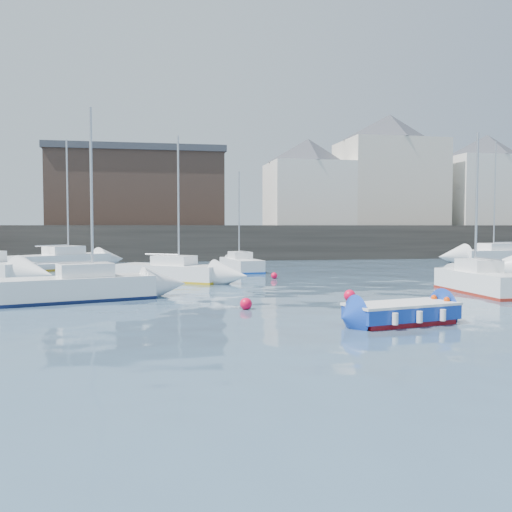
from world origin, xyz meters
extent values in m
plane|color=#2D4760|center=(0.00, 0.00, 0.00)|extent=(220.00, 220.00, 0.00)
cube|color=#28231E|center=(0.00, 35.00, 1.50)|extent=(90.00, 5.00, 3.00)
cube|color=#28231E|center=(0.00, 53.00, 1.40)|extent=(90.00, 32.00, 2.80)
cube|color=beige|center=(20.00, 42.00, 7.30)|extent=(10.00, 8.00, 9.00)
pyramid|color=#3A3D44|center=(20.00, 42.00, 13.20)|extent=(13.36, 13.36, 2.80)
cube|color=white|center=(31.00, 41.50, 6.55)|extent=(9.00, 7.00, 7.50)
pyramid|color=#3A3D44|center=(31.00, 41.50, 11.53)|extent=(11.88, 11.88, 2.45)
cube|color=white|center=(11.00, 41.50, 6.05)|extent=(8.00, 7.00, 6.50)
pyramid|color=#3A3D44|center=(11.00, 41.50, 10.53)|extent=(11.14, 11.14, 2.45)
cube|color=#3D2D26|center=(-6.00, 43.00, 6.30)|extent=(16.00, 10.00, 7.00)
cube|color=#3A3D44|center=(-6.00, 43.00, 10.10)|extent=(16.40, 10.40, 0.60)
cube|color=maroon|center=(2.36, 1.17, 0.08)|extent=(3.25, 1.90, 0.15)
cube|color=#143BAC|center=(2.36, 1.17, 0.36)|extent=(3.55, 2.12, 0.42)
cube|color=white|center=(2.36, 1.17, 0.61)|extent=(3.62, 2.17, 0.08)
cube|color=white|center=(2.36, 1.17, 0.43)|extent=(2.80, 1.56, 0.38)
cube|color=#CAB77C|center=(2.36, 1.17, 0.52)|extent=(0.45, 1.02, 0.06)
cylinder|color=white|center=(1.34, 1.77, 0.33)|extent=(0.17, 0.17, 0.33)
cylinder|color=white|center=(1.71, 0.19, 0.33)|extent=(0.17, 0.17, 0.33)
cylinder|color=white|center=(2.18, 1.96, 0.33)|extent=(0.17, 0.17, 0.33)
cylinder|color=white|center=(2.54, 0.38, 0.33)|extent=(0.17, 0.17, 0.33)
cylinder|color=white|center=(3.01, 2.15, 0.33)|extent=(0.17, 0.17, 0.33)
cylinder|color=white|center=(3.37, 0.57, 0.33)|extent=(0.17, 0.17, 0.33)
cube|color=white|center=(-7.76, 8.49, 0.47)|extent=(6.04, 3.50, 0.94)
cube|color=#0C163D|center=(-7.76, 8.49, 0.06)|extent=(6.10, 3.53, 0.13)
cube|color=white|center=(-7.49, 8.58, 1.20)|extent=(2.34, 1.93, 0.52)
cylinder|color=silver|center=(-7.21, 8.67, 4.25)|extent=(0.10, 0.10, 6.61)
cube|color=white|center=(-3.94, 15.84, 0.44)|extent=(5.87, 4.92, 0.88)
cube|color=gold|center=(-3.94, 15.84, 0.06)|extent=(5.93, 4.96, 0.12)
cube|color=white|center=(-3.70, 15.67, 1.12)|extent=(2.49, 2.33, 0.49)
cylinder|color=silver|center=(-3.46, 15.50, 4.25)|extent=(0.10, 0.10, 6.74)
cube|color=white|center=(9.13, 7.70, 0.47)|extent=(1.75, 5.28, 0.95)
cube|color=maroon|center=(9.13, 7.70, 0.06)|extent=(1.76, 5.33, 0.13)
cube|color=white|center=(9.14, 7.97, 1.21)|extent=(1.28, 1.86, 0.53)
cylinder|color=silver|center=(9.14, 8.23, 3.97)|extent=(0.11, 0.11, 6.05)
cube|color=white|center=(0.90, 21.80, 0.40)|extent=(2.23, 5.10, 0.81)
cube|color=#0F46B5|center=(0.90, 21.80, 0.05)|extent=(2.25, 5.16, 0.11)
cube|color=white|center=(0.86, 22.05, 1.03)|extent=(1.41, 1.87, 0.45)
cylinder|color=silver|center=(0.83, 22.29, 3.65)|extent=(0.09, 0.09, 5.68)
cube|color=white|center=(23.45, 27.49, 0.49)|extent=(7.87, 3.28, 0.98)
cube|color=maroon|center=(23.45, 27.49, 0.07)|extent=(7.95, 3.31, 0.13)
cube|color=white|center=(23.07, 27.45, 1.26)|extent=(2.86, 2.12, 0.55)
cylinder|color=silver|center=(22.69, 27.41, 5.38)|extent=(0.11, 0.11, 8.79)
cube|color=white|center=(-10.90, 25.53, 0.51)|extent=(6.55, 5.98, 1.01)
cube|color=gold|center=(-10.90, 25.53, 0.07)|extent=(6.62, 6.04, 0.13)
cube|color=white|center=(-10.64, 25.75, 1.29)|extent=(2.85, 2.75, 0.56)
cylinder|color=silver|center=(-10.39, 25.96, 4.89)|extent=(0.11, 0.11, 7.75)
sphere|color=#F80835|center=(-1.69, 5.01, 0.00)|extent=(0.43, 0.43, 0.43)
sphere|color=#F80835|center=(2.68, 6.49, 0.00)|extent=(0.46, 0.46, 0.46)
sphere|color=#F80835|center=(1.86, 16.35, 0.00)|extent=(0.36, 0.36, 0.36)
camera|label=1|loc=(-5.07, -14.58, 2.92)|focal=40.00mm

